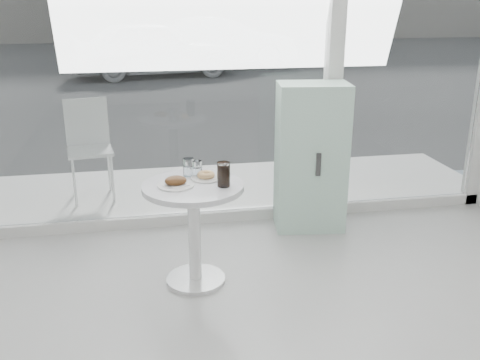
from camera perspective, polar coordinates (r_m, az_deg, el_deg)
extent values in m
cube|color=silver|center=(5.11, -0.46, -3.66)|extent=(5.00, 0.12, 0.10)
cube|color=silver|center=(4.97, 10.02, 12.75)|extent=(0.14, 0.14, 3.00)
cube|color=white|center=(4.68, -10.07, 11.13)|extent=(3.21, 0.02, 2.60)
cube|color=white|center=(5.30, 18.00, 11.42)|extent=(1.41, 0.02, 2.60)
cylinder|color=white|center=(4.08, -4.74, -10.49)|extent=(0.44, 0.44, 0.03)
cylinder|color=white|center=(3.92, -4.88, -5.97)|extent=(0.09, 0.09, 0.70)
cylinder|color=white|center=(3.77, -5.04, -0.73)|extent=(0.72, 0.72, 0.04)
cube|color=white|center=(5.85, -1.83, -0.91)|extent=(5.60, 1.60, 0.05)
cube|color=#323232|center=(17.77, -8.00, 12.36)|extent=(40.00, 24.00, 0.00)
cube|color=#95BEAD|center=(4.80, 7.57, 2.40)|extent=(0.66, 0.48, 1.32)
cube|color=#333333|center=(4.61, 8.37, 1.64)|extent=(0.04, 0.03, 0.20)
cylinder|color=white|center=(5.47, -17.25, -0.25)|extent=(0.03, 0.03, 0.49)
cylinder|color=white|center=(5.49, -13.44, 0.15)|extent=(0.03, 0.03, 0.49)
cylinder|color=white|center=(5.82, -17.38, 0.89)|extent=(0.03, 0.03, 0.49)
cylinder|color=white|center=(5.84, -13.79, 1.26)|extent=(0.03, 0.03, 0.49)
cube|color=white|center=(5.58, -15.69, 3.00)|extent=(0.49, 0.49, 0.03)
cube|color=white|center=(5.72, -16.05, 6.02)|extent=(0.43, 0.08, 0.49)
imported|color=silver|center=(14.54, -9.21, 13.72)|extent=(4.45, 2.32, 1.45)
imported|color=#B0B3B8|center=(16.18, -2.09, 14.44)|extent=(4.49, 2.01, 1.43)
cylinder|color=silver|center=(3.74, -6.85, -0.56)|extent=(0.25, 0.25, 0.01)
cube|color=white|center=(3.73, -6.54, -0.45)|extent=(0.15, 0.15, 0.00)
ellipsoid|color=#331E0E|center=(3.73, -6.87, -0.07)|extent=(0.15, 0.12, 0.07)
ellipsoid|color=#331E0E|center=(3.75, -6.36, -0.01)|extent=(0.08, 0.07, 0.04)
cylinder|color=silver|center=(3.86, -3.65, 0.19)|extent=(0.22, 0.22, 0.01)
torus|color=tan|center=(3.86, -3.66, 0.56)|extent=(0.13, 0.13, 0.04)
cylinder|color=white|center=(3.92, -5.50, 1.37)|extent=(0.08, 0.08, 0.13)
cylinder|color=white|center=(3.93, -5.49, 0.99)|extent=(0.07, 0.07, 0.07)
cylinder|color=white|center=(3.91, -4.61, 1.22)|extent=(0.07, 0.07, 0.12)
cylinder|color=white|center=(3.92, -4.60, 0.88)|extent=(0.06, 0.06, 0.06)
cylinder|color=white|center=(3.69, -1.76, 0.61)|extent=(0.09, 0.09, 0.17)
cylinder|color=black|center=(3.69, -1.76, 0.50)|extent=(0.08, 0.08, 0.16)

